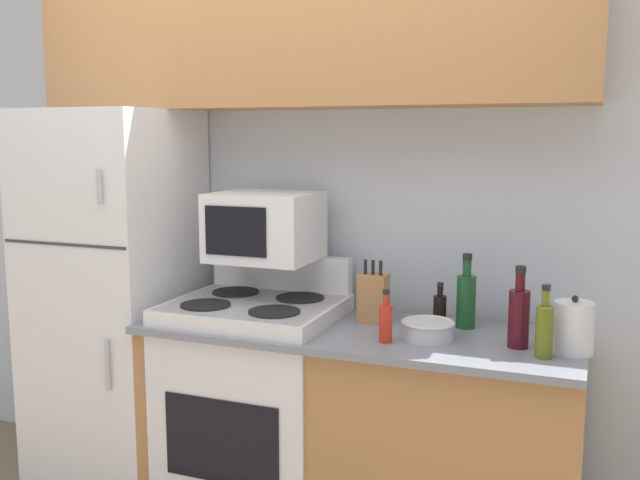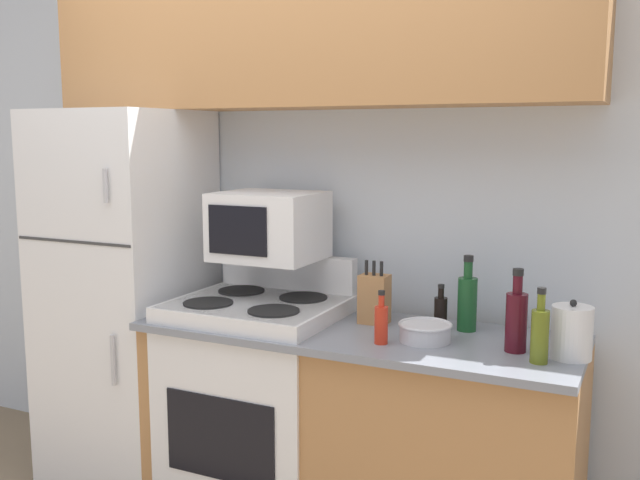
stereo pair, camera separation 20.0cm
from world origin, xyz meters
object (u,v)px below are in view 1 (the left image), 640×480
(refrigerator, at_px, (116,302))
(microwave, at_px, (265,226))
(stove, at_px, (256,406))
(bottle_wine_red, at_px, (519,316))
(bottle_wine_green, at_px, (466,299))
(bottle_hot_sauce, at_px, (386,322))
(kettle, at_px, (574,327))
(bowl, at_px, (428,329))
(bottle_olive_oil, at_px, (544,329))
(knife_block, at_px, (373,298))
(bottle_soy_sauce, at_px, (440,309))

(refrigerator, xyz_separation_m, microwave, (0.75, 0.06, 0.38))
(refrigerator, relative_size, stove, 1.58)
(bottle_wine_red, relative_size, bottle_wine_green, 1.00)
(bottle_hot_sauce, bearing_deg, kettle, 10.29)
(bottle_wine_green, bearing_deg, bowl, -115.87)
(bottle_olive_oil, xyz_separation_m, kettle, (0.09, 0.10, -0.01))
(bowl, relative_size, bottle_olive_oil, 0.78)
(bottle_wine_red, bearing_deg, bottle_hot_sauce, -165.99)
(stove, bearing_deg, bottle_wine_red, -1.75)
(bottle_wine_green, bearing_deg, bottle_wine_red, -41.40)
(microwave, bearing_deg, bottle_olive_oil, -11.12)
(refrigerator, bearing_deg, knife_block, 3.38)
(microwave, xyz_separation_m, bottle_wine_green, (0.85, 0.06, -0.26))
(bottle_soy_sauce, xyz_separation_m, kettle, (0.51, -0.18, 0.02))
(bottle_wine_green, bearing_deg, bottle_hot_sauce, -127.46)
(knife_block, bearing_deg, bottle_hot_sauce, -63.74)
(bottle_wine_red, height_order, bottle_olive_oil, bottle_wine_red)
(bottle_olive_oil, height_order, bottle_soy_sauce, bottle_olive_oil)
(stove, xyz_separation_m, bottle_hot_sauce, (0.62, -0.15, 0.47))
(stove, distance_m, knife_block, 0.71)
(refrigerator, height_order, bottle_soy_sauce, refrigerator)
(knife_block, distance_m, bottle_wine_green, 0.37)
(bottle_soy_sauce, bearing_deg, stove, -169.20)
(bottle_wine_red, bearing_deg, bottle_wine_green, 138.60)
(stove, relative_size, bottle_wine_red, 3.71)
(knife_block, relative_size, bottle_wine_red, 0.87)
(kettle, bearing_deg, bottle_olive_oil, -132.93)
(bottle_wine_red, bearing_deg, knife_block, 166.37)
(kettle, bearing_deg, bottle_hot_sauce, -169.71)
(bottle_olive_oil, height_order, kettle, bottle_olive_oil)
(knife_block, xyz_separation_m, kettle, (0.78, -0.14, -0.01))
(stove, relative_size, knife_block, 4.26)
(stove, relative_size, bowl, 5.49)
(bowl, distance_m, bottle_soy_sauce, 0.20)
(refrigerator, distance_m, bottle_hot_sauce, 1.37)
(microwave, xyz_separation_m, knife_block, (0.49, 0.01, -0.27))
(knife_block, distance_m, bowl, 0.32)
(knife_block, distance_m, kettle, 0.79)
(bottle_wine_red, relative_size, bottle_olive_oil, 1.15)
(bottle_hot_sauce, distance_m, bottle_wine_green, 0.40)
(microwave, height_order, bottle_olive_oil, microwave)
(microwave, bearing_deg, bottle_wine_red, -7.11)
(bottle_olive_oil, xyz_separation_m, bottle_hot_sauce, (-0.56, -0.02, -0.02))
(bottle_hot_sauce, bearing_deg, knife_block, 116.26)
(stove, xyz_separation_m, bowl, (0.76, -0.05, 0.43))
(bowl, xyz_separation_m, bottle_hot_sauce, (-0.14, -0.10, 0.04))
(refrigerator, distance_m, bowl, 1.50)
(refrigerator, bearing_deg, bottle_hot_sauce, -7.86)
(bottle_wine_red, distance_m, bottle_hot_sauce, 0.48)
(bottle_soy_sauce, bearing_deg, bottle_wine_green, 11.41)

